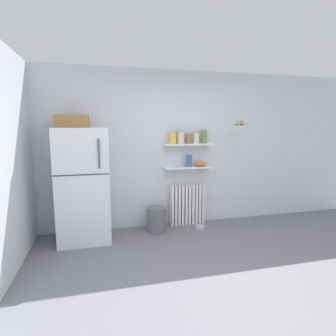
{
  "coord_description": "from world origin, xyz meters",
  "views": [
    {
      "loc": [
        -1.21,
        -2.42,
        1.68
      ],
      "look_at": [
        -0.21,
        1.6,
        1.05
      ],
      "focal_mm": 29.04,
      "sensor_mm": 36.0,
      "label": 1
    }
  ],
  "objects": [
    {
      "name": "trash_bin",
      "position": [
        -0.37,
        1.7,
        0.2
      ],
      "size": [
        0.31,
        0.31,
        0.4
      ],
      "primitive_type": "cylinder",
      "color": "slate",
      "rests_on": "ground_plane"
    },
    {
      "name": "hanging_fruit_basket",
      "position": [
        1.02,
        1.64,
        1.73
      ],
      "size": [
        0.3,
        0.3,
        0.09
      ],
      "color": "#B2B2B7"
    },
    {
      "name": "storage_jar_0",
      "position": [
        -0.05,
        1.89,
        1.5
      ],
      "size": [
        0.12,
        0.12,
        0.21
      ],
      "color": "yellow",
      "rests_on": "wall_shelf_upper"
    },
    {
      "name": "storage_jar_1",
      "position": [
        0.09,
        1.89,
        1.51
      ],
      "size": [
        0.12,
        0.12,
        0.21
      ],
      "color": "beige",
      "rests_on": "wall_shelf_upper"
    },
    {
      "name": "storage_jar_3",
      "position": [
        0.36,
        1.89,
        1.5
      ],
      "size": [
        0.1,
        0.1,
        0.2
      ],
      "color": "beige",
      "rests_on": "wall_shelf_upper"
    },
    {
      "name": "wall_shelf_upper",
      "position": [
        0.22,
        1.89,
        1.39
      ],
      "size": [
        0.82,
        0.22,
        0.02
      ],
      "primitive_type": "cube",
      "color": "white"
    },
    {
      "name": "pet_food_bowl",
      "position": [
        0.35,
        1.64,
        0.03
      ],
      "size": [
        0.16,
        0.16,
        0.05
      ],
      "primitive_type": "cylinder",
      "color": "#B7B7BC",
      "rests_on": "ground_plane"
    },
    {
      "name": "ground_plane",
      "position": [
        0.0,
        0.5,
        0.0
      ],
      "size": [
        7.04,
        7.04,
        0.0
      ],
      "primitive_type": "plane",
      "color": "slate"
    },
    {
      "name": "refrigerator",
      "position": [
        -1.47,
        1.67,
        0.87
      ],
      "size": [
        0.74,
        0.69,
        1.84
      ],
      "color": "silver",
      "rests_on": "ground_plane"
    },
    {
      "name": "radiator",
      "position": [
        0.22,
        1.92,
        0.35
      ],
      "size": [
        0.6,
        0.12,
        0.7
      ],
      "color": "white",
      "rests_on": "ground_plane"
    },
    {
      "name": "storage_jar_2",
      "position": [
        0.22,
        1.89,
        1.49
      ],
      "size": [
        0.08,
        0.08,
        0.18
      ],
      "color": "olive",
      "rests_on": "wall_shelf_upper"
    },
    {
      "name": "vase",
      "position": [
        0.23,
        1.89,
        1.11
      ],
      "size": [
        0.1,
        0.1,
        0.2
      ],
      "primitive_type": "cylinder",
      "color": "#38609E",
      "rests_on": "wall_shelf_lower"
    },
    {
      "name": "shelf_bowl",
      "position": [
        0.44,
        1.89,
        1.06
      ],
      "size": [
        0.19,
        0.19,
        0.08
      ],
      "primitive_type": "ellipsoid",
      "color": "orange",
      "rests_on": "wall_shelf_lower"
    },
    {
      "name": "wall_shelf_lower",
      "position": [
        0.22,
        1.89,
        1.0
      ],
      "size": [
        0.82,
        0.22,
        0.02
      ],
      "primitive_type": "cube",
      "color": "white"
    },
    {
      "name": "storage_jar_4",
      "position": [
        0.49,
        1.89,
        1.52
      ],
      "size": [
        0.09,
        0.09,
        0.24
      ],
      "color": "#5B7F4C",
      "rests_on": "wall_shelf_upper"
    },
    {
      "name": "back_wall",
      "position": [
        0.0,
        2.05,
        1.3
      ],
      "size": [
        7.04,
        0.1,
        2.6
      ],
      "primitive_type": "cube",
      "color": "silver",
      "rests_on": "ground_plane"
    }
  ]
}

